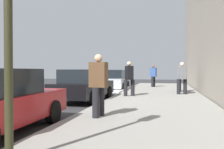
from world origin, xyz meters
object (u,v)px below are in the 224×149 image
at_px(pedestrian_brown_coat, 98,83).
at_px(pedestrian_tan_coat, 182,76).
at_px(parked_car_silver, 114,80).
at_px(pedestrian_grey_coat, 182,77).
at_px(pedestrian_blue_coat, 153,75).
at_px(rolling_suitcase, 179,87).
at_px(pedestrian_black_coat, 129,78).
at_px(parked_car_black, 84,85).

distance_m(pedestrian_brown_coat, pedestrian_tan_coat, 9.13).
relative_size(parked_car_silver, pedestrian_grey_coat, 2.63).
xyz_separation_m(pedestrian_blue_coat, rolling_suitcase, (-3.75, -1.83, -0.69)).
distance_m(pedestrian_brown_coat, pedestrian_black_coat, 5.68).
height_order(parked_car_silver, pedestrian_tan_coat, pedestrian_tan_coat).
bearing_deg(pedestrian_grey_coat, pedestrian_tan_coat, -4.18).
distance_m(parked_car_silver, pedestrian_brown_coat, 10.89).
bearing_deg(parked_car_silver, pedestrian_blue_coat, -50.98).
relative_size(parked_car_black, pedestrian_grey_coat, 2.40).
bearing_deg(pedestrian_grey_coat, parked_car_silver, 53.44).
relative_size(parked_car_silver, pedestrian_tan_coat, 2.55).
distance_m(parked_car_black, pedestrian_blue_coat, 9.11).
relative_size(pedestrian_brown_coat, pedestrian_tan_coat, 0.97).
xyz_separation_m(pedestrian_grey_coat, rolling_suitcase, (1.95, 0.05, -0.70)).
bearing_deg(pedestrian_blue_coat, pedestrian_black_coat, 173.44).
bearing_deg(parked_car_black, pedestrian_brown_coat, -155.44).
bearing_deg(parked_car_silver, pedestrian_black_coat, -158.90).
bearing_deg(parked_car_black, pedestrian_grey_coat, -57.88).
bearing_deg(parked_car_black, pedestrian_blue_coat, -18.02).
xyz_separation_m(parked_car_black, pedestrian_black_coat, (1.37, -1.98, 0.35)).
distance_m(pedestrian_tan_coat, rolling_suitcase, 0.91).
xyz_separation_m(pedestrian_tan_coat, rolling_suitcase, (0.53, 0.15, -0.73)).
bearing_deg(parked_car_black, pedestrian_black_coat, -55.24).
bearing_deg(pedestrian_black_coat, pedestrian_grey_coat, -59.91).
height_order(parked_car_black, parked_car_silver, same).
height_order(parked_car_silver, rolling_suitcase, parked_car_silver).
relative_size(pedestrian_brown_coat, pedestrian_grey_coat, 1.00).
bearing_deg(pedestrian_tan_coat, parked_car_silver, 66.93).
bearing_deg(pedestrian_blue_coat, parked_car_black, 161.98).
relative_size(pedestrian_tan_coat, pedestrian_black_coat, 1.03).
bearing_deg(pedestrian_black_coat, parked_car_silver, 21.10).
bearing_deg(rolling_suitcase, pedestrian_brown_coat, 163.78).
bearing_deg(parked_car_silver, parked_car_black, 179.67).
bearing_deg(pedestrian_brown_coat, rolling_suitcase, -16.22).
xyz_separation_m(parked_car_black, pedestrian_brown_coat, (-4.31, -1.97, 0.35)).
relative_size(pedestrian_tan_coat, rolling_suitcase, 2.16).
relative_size(parked_car_black, parked_car_silver, 0.91).
distance_m(parked_car_silver, rolling_suitcase, 4.86).
relative_size(pedestrian_black_coat, pedestrian_grey_coat, 1.00).
distance_m(pedestrian_tan_coat, pedestrian_black_coat, 4.12).
height_order(parked_car_black, pedestrian_tan_coat, pedestrian_tan_coat).
height_order(pedestrian_grey_coat, rolling_suitcase, pedestrian_grey_coat).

